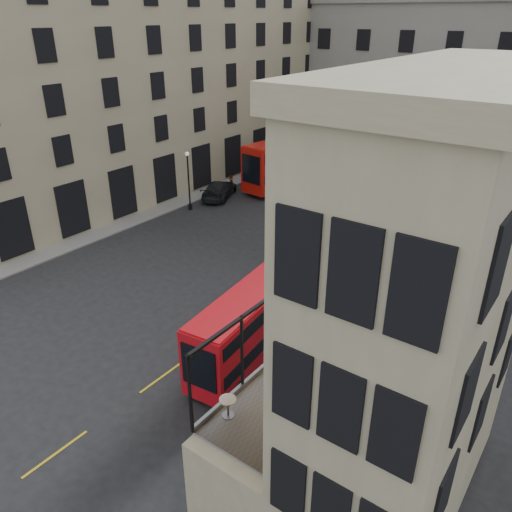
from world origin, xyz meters
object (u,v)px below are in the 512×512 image
Objects in this scene: traffic_light_near at (308,253)px; cafe_table_far at (331,318)px; traffic_light_far at (271,163)px; bus_far at (293,159)px; street_lamp_a at (189,184)px; cafe_table_near at (228,405)px; pedestrian_c at (402,183)px; pedestrian_d at (504,206)px; cafe_chair_a at (291,435)px; pedestrian_b at (359,178)px; cafe_chair_b at (342,366)px; car_a at (302,209)px; cafe_chair_c at (353,358)px; cafe_chair_d at (376,336)px; bicycle at (359,247)px; cyclist at (271,250)px; street_lamp_b at (378,165)px; car_c at (219,189)px; bus_near at (255,317)px; pedestrian_a at (280,177)px; car_b at (387,231)px; cafe_table_mid at (298,358)px; pedestrian_e at (231,180)px.

traffic_light_near is 4.73× the size of cafe_table_far.
traffic_light_far is 2.38m from bus_far.
cafe_table_near is (22.44, -21.82, 2.66)m from street_lamp_a.
pedestrian_d is at bearing 149.52° from pedestrian_c.
cafe_chair_a reaches higher than cafe_table_far.
pedestrian_b reaches higher than pedestrian_c.
pedestrian_b is at bearing 114.38° from cafe_chair_b.
traffic_light_far is at bearing 125.91° from car_a.
cafe_chair_a is (2.21, 0.24, -0.16)m from cafe_table_near.
pedestrian_b is at bearing 114.94° from cafe_chair_c.
cafe_chair_d is at bearing 86.75° from pedestrian_c.
pedestrian_c is at bearing 26.90° from bus_far.
bicycle is at bearing 85.70° from traffic_light_near.
cyclist is 2.07× the size of cafe_table_far.
street_lamp_b is 16.27m from car_c.
cafe_table_far reaches higher than bus_near.
car_a is at bearing -39.50° from pedestrian_a.
traffic_light_far is 0.30× the size of bus_far.
cafe_chair_d is (11.14, -32.10, 4.09)m from pedestrian_c.
cafe_chair_c is at bearing 82.63° from cafe_chair_b.
street_lamp_b is 36.41m from cafe_chair_b.
pedestrian_b is (6.64, 4.72, -0.07)m from pedestrian_a.
street_lamp_a and street_lamp_b have the same top height.
bus_near is 11.02m from cyclist.
street_lamp_b is 30.39m from bus_near.
street_lamp_b is 20.35m from cyclist.
street_lamp_b is at bearing 55.49° from street_lamp_a.
car_b is 0.90× the size of car_c.
street_lamp_b reaches higher than bus_near.
bus_far is (1.56, 1.76, 0.35)m from traffic_light_far.
cyclist reaches higher than bicycle.
street_lamp_a reaches higher than pedestrian_a.
cyclist is 1.04× the size of pedestrian_c.
cafe_table_near is at bearing -173.80° from cafe_chair_a.
cafe_chair_b is (13.37, -33.77, 2.48)m from street_lamp_b.
cafe_table_mid is at bearing 164.17° from pedestrian_d.
traffic_light_far is 37.91m from cafe_table_near.
car_c is 25.89m from pedestrian_d.
cafe_chair_b is 0.96× the size of cafe_chair_d.
cafe_chair_d reaches higher than bicycle.
cafe_chair_a is at bearing 83.92° from pedestrian_c.
pedestrian_c is at bearing 125.92° from pedestrian_e.
pedestrian_c is 1.00× the size of pedestrian_e.
bus_near is (15.50, -23.69, -0.25)m from traffic_light_far.
cafe_table_near is (-0.88, -37.18, 4.16)m from pedestrian_d.
traffic_light_near is at bearing 125.28° from car_c.
bus_near is at bearing -77.65° from street_lamp_b.
bus_near is 0.78× the size of bus_far.
bus_far is 20.17m from pedestrian_d.
pedestrian_a is 2.43× the size of cafe_table_far.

